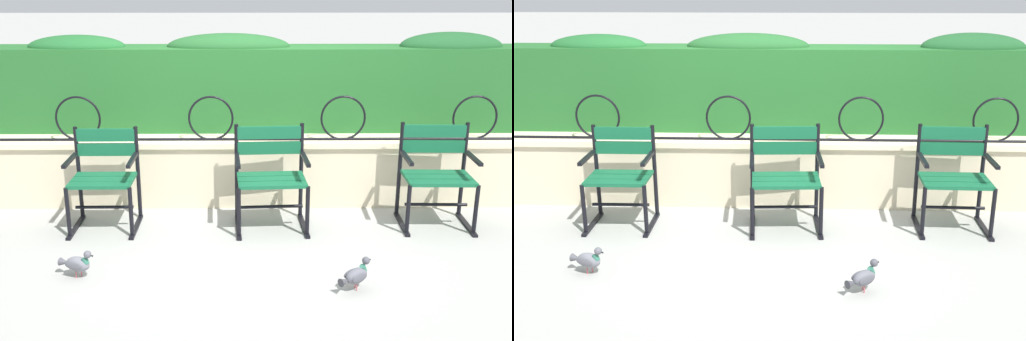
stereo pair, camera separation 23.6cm
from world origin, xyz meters
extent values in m
plane|color=#9E9E99|center=(0.00, 0.00, 0.00)|extent=(60.00, 60.00, 0.00)
cube|color=beige|center=(0.00, 0.78, 0.29)|extent=(7.16, 0.35, 0.59)
cube|color=beige|center=(0.00, 0.78, 0.61)|extent=(7.16, 0.41, 0.05)
cylinder|color=black|center=(0.00, 0.70, 0.65)|extent=(6.63, 0.02, 0.02)
torus|color=black|center=(-1.63, 0.70, 0.85)|extent=(0.42, 0.02, 0.42)
torus|color=black|center=(-0.41, 0.70, 0.85)|extent=(0.42, 0.02, 0.42)
torus|color=black|center=(0.81, 0.70, 0.85)|extent=(0.42, 0.02, 0.42)
torus|color=black|center=(2.03, 0.70, 0.85)|extent=(0.42, 0.02, 0.42)
cube|color=#236028|center=(0.00, 1.20, 1.04)|extent=(7.02, 0.49, 0.80)
ellipsoid|color=#205E2A|center=(-1.72, 1.20, 1.44)|extent=(0.94, 0.44, 0.23)
ellipsoid|color=#215627|center=(-0.26, 1.20, 1.44)|extent=(1.19, 0.44, 0.26)
ellipsoid|color=#1F5328|center=(1.90, 1.20, 1.44)|extent=(1.00, 0.44, 0.28)
cube|color=#145B38|center=(-1.30, 0.00, 0.44)|extent=(0.52, 0.13, 0.03)
cube|color=#145B38|center=(-1.30, 0.13, 0.44)|extent=(0.52, 0.13, 0.03)
cube|color=#145B38|center=(-1.30, 0.27, 0.44)|extent=(0.52, 0.13, 0.03)
cube|color=#145B38|center=(-1.30, 0.37, 0.78)|extent=(0.52, 0.03, 0.11)
cube|color=#145B38|center=(-1.30, 0.37, 0.65)|extent=(0.52, 0.03, 0.11)
cylinder|color=black|center=(-1.04, 0.37, 0.43)|extent=(0.04, 0.04, 0.85)
cylinder|color=black|center=(-1.04, -0.06, 0.22)|extent=(0.04, 0.04, 0.44)
cube|color=black|center=(-1.04, 0.13, 0.01)|extent=(0.04, 0.52, 0.02)
cube|color=black|center=(-1.04, 0.13, 0.62)|extent=(0.04, 0.40, 0.03)
cylinder|color=black|center=(-1.57, 0.37, 0.43)|extent=(0.04, 0.04, 0.85)
cylinder|color=black|center=(-1.56, -0.06, 0.22)|extent=(0.04, 0.04, 0.44)
cube|color=black|center=(-1.56, 0.13, 0.01)|extent=(0.04, 0.52, 0.02)
cube|color=black|center=(-1.56, 0.13, 0.62)|extent=(0.04, 0.40, 0.03)
cylinder|color=black|center=(-1.30, 0.13, 0.20)|extent=(0.50, 0.03, 0.03)
cube|color=#145B38|center=(0.14, -0.01, 0.44)|extent=(0.58, 0.16, 0.03)
cube|color=#145B38|center=(0.13, 0.13, 0.44)|extent=(0.58, 0.16, 0.03)
cube|color=#145B38|center=(0.12, 0.27, 0.44)|extent=(0.58, 0.16, 0.03)
cube|color=#145B38|center=(0.12, 0.37, 0.80)|extent=(0.57, 0.06, 0.11)
cube|color=#145B38|center=(0.12, 0.37, 0.66)|extent=(0.57, 0.06, 0.11)
cylinder|color=black|center=(0.40, 0.39, 0.44)|extent=(0.04, 0.04, 0.87)
cylinder|color=black|center=(0.43, -0.04, 0.22)|extent=(0.04, 0.04, 0.44)
cube|color=black|center=(0.42, 0.15, 0.01)|extent=(0.07, 0.52, 0.02)
cube|color=black|center=(0.42, 0.15, 0.62)|extent=(0.06, 0.40, 0.03)
cylinder|color=black|center=(-0.17, 0.35, 0.44)|extent=(0.04, 0.04, 0.87)
cylinder|color=black|center=(-0.14, -0.08, 0.22)|extent=(0.04, 0.04, 0.44)
cube|color=black|center=(-0.15, 0.11, 0.01)|extent=(0.07, 0.52, 0.02)
cube|color=black|center=(-0.15, 0.11, 0.62)|extent=(0.06, 0.40, 0.03)
cylinder|color=black|center=(0.13, 0.13, 0.20)|extent=(0.55, 0.06, 0.03)
cube|color=#145B38|center=(1.56, 0.03, 0.44)|extent=(0.57, 0.14, 0.03)
cube|color=#145B38|center=(1.57, 0.17, 0.44)|extent=(0.57, 0.14, 0.03)
cube|color=#145B38|center=(1.57, 0.30, 0.44)|extent=(0.57, 0.14, 0.03)
cube|color=#145B38|center=(1.57, 0.41, 0.80)|extent=(0.57, 0.04, 0.11)
cube|color=#145B38|center=(1.57, 0.41, 0.66)|extent=(0.57, 0.04, 0.11)
cylinder|color=black|center=(1.86, 0.40, 0.44)|extent=(0.04, 0.04, 0.87)
cylinder|color=black|center=(1.85, -0.03, 0.22)|extent=(0.04, 0.04, 0.44)
cube|color=black|center=(1.85, 0.16, 0.01)|extent=(0.05, 0.52, 0.02)
cube|color=black|center=(1.85, 0.16, 0.62)|extent=(0.05, 0.40, 0.03)
cylinder|color=black|center=(1.29, 0.41, 0.44)|extent=(0.04, 0.04, 0.87)
cylinder|color=black|center=(1.28, -0.02, 0.22)|extent=(0.04, 0.04, 0.44)
cube|color=black|center=(1.28, 0.17, 0.01)|extent=(0.05, 0.52, 0.02)
cube|color=black|center=(1.28, 0.17, 0.62)|extent=(0.05, 0.40, 0.03)
cylinder|color=black|center=(1.57, 0.17, 0.20)|extent=(0.54, 0.04, 0.03)
ellipsoid|color=slate|center=(-1.30, -0.78, 0.11)|extent=(0.21, 0.16, 0.11)
cylinder|color=#2D6B56|center=(-1.24, -0.80, 0.14)|extent=(0.07, 0.06, 0.06)
sphere|color=#55555D|center=(-1.22, -0.81, 0.20)|extent=(0.06, 0.06, 0.06)
cone|color=black|center=(-1.19, -0.82, 0.19)|extent=(0.03, 0.02, 0.01)
cone|color=#4A4A52|center=(-1.41, -0.74, 0.10)|extent=(0.10, 0.08, 0.06)
ellipsoid|color=#5B5B63|center=(-1.30, -0.73, 0.11)|extent=(0.14, 0.07, 0.07)
ellipsoid|color=#5B5B63|center=(-1.33, -0.81, 0.11)|extent=(0.14, 0.07, 0.07)
cylinder|color=#C6515B|center=(-1.29, -0.76, 0.03)|extent=(0.01, 0.01, 0.05)
cylinder|color=#C6515B|center=(-1.32, -0.79, 0.03)|extent=(0.01, 0.01, 0.05)
ellipsoid|color=#5B5B66|center=(0.69, -0.98, 0.11)|extent=(0.21, 0.20, 0.11)
cylinder|color=#2D6B56|center=(0.74, -0.94, 0.14)|extent=(0.08, 0.07, 0.06)
sphere|color=#494951|center=(0.76, -0.93, 0.20)|extent=(0.06, 0.06, 0.06)
cone|color=black|center=(0.79, -0.91, 0.19)|extent=(0.03, 0.02, 0.01)
cone|color=#404047|center=(0.60, -1.05, 0.10)|extent=(0.10, 0.10, 0.06)
ellipsoid|color=#4E4E56|center=(0.66, -0.96, 0.11)|extent=(0.13, 0.10, 0.07)
ellipsoid|color=#4E4E56|center=(0.71, -1.02, 0.11)|extent=(0.13, 0.10, 0.07)
cylinder|color=#C6515B|center=(0.69, -0.96, 0.03)|extent=(0.01, 0.01, 0.05)
cylinder|color=#C6515B|center=(0.69, -1.00, 0.03)|extent=(0.01, 0.01, 0.05)
camera|label=1|loc=(-0.05, -4.92, 2.13)|focal=43.99mm
camera|label=2|loc=(0.19, -4.92, 2.13)|focal=43.99mm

